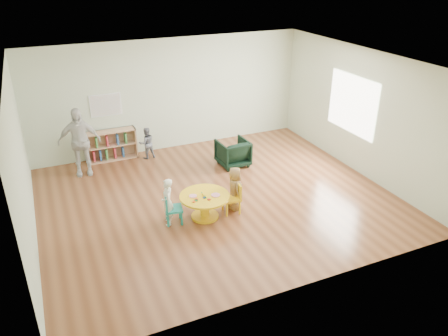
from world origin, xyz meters
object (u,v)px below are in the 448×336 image
(toddler, at_px, (147,143))
(adult_caretaker, at_px, (79,142))
(bookshelf, at_px, (111,145))
(child_left, at_px, (168,202))
(kid_chair_right, at_px, (233,197))
(kid_chair_left, at_px, (171,208))
(activity_table, at_px, (205,202))
(child_right, at_px, (235,189))
(armchair, at_px, (233,153))

(toddler, height_order, adult_caretaker, adult_caretaker)
(bookshelf, distance_m, child_left, 3.39)
(kid_chair_right, bearing_deg, toddler, 21.33)
(kid_chair_left, height_order, toddler, toddler)
(activity_table, relative_size, kid_chair_right, 1.54)
(activity_table, distance_m, kid_chair_right, 0.59)
(bookshelf, bearing_deg, child_right, -62.23)
(bookshelf, xyz_separation_m, child_right, (1.78, -3.37, 0.08))
(kid_chair_left, height_order, armchair, armchair)
(kid_chair_right, bearing_deg, child_right, -29.60)
(kid_chair_right, xyz_separation_m, child_left, (-1.29, 0.11, 0.13))
(toddler, bearing_deg, child_right, 104.27)
(toddler, bearing_deg, child_left, 79.55)
(bookshelf, relative_size, child_right, 1.34)
(kid_chair_left, relative_size, bookshelf, 0.49)
(bookshelf, xyz_separation_m, armchair, (2.59, -1.53, -0.05))
(adult_caretaker, bearing_deg, child_left, -60.22)
(armchair, xyz_separation_m, toddler, (-1.77, 1.23, 0.08))
(kid_chair_right, relative_size, bookshelf, 0.51)
(kid_chair_left, xyz_separation_m, adult_caretaker, (-1.23, 2.80, 0.48))
(armchair, xyz_separation_m, child_left, (-2.17, -1.84, 0.14))
(kid_chair_right, distance_m, armchair, 2.14)
(child_right, distance_m, adult_caretaker, 3.79)
(activity_table, distance_m, toddler, 3.15)
(bookshelf, height_order, armchair, bookshelf)
(kid_chair_right, height_order, bookshelf, bookshelf)
(kid_chair_right, xyz_separation_m, bookshelf, (-1.71, 3.47, 0.04))
(kid_chair_left, bearing_deg, bookshelf, -161.70)
(child_left, bearing_deg, toddler, -174.34)
(child_left, bearing_deg, adult_caretaker, -144.03)
(child_right, height_order, toddler, child_right)
(activity_table, xyz_separation_m, kid_chair_right, (0.59, -0.04, 0.00))
(child_left, relative_size, child_right, 1.03)
(child_right, xyz_separation_m, adult_caretaker, (-2.53, 2.80, 0.35))
(kid_chair_right, height_order, child_right, child_right)
(activity_table, height_order, armchair, armchair)
(kid_chair_left, bearing_deg, toddler, -176.14)
(armchair, relative_size, child_left, 0.77)
(activity_table, bearing_deg, kid_chair_left, 174.18)
(activity_table, xyz_separation_m, adult_caretaker, (-1.88, 2.86, 0.46))
(bookshelf, distance_m, child_right, 3.81)
(activity_table, xyz_separation_m, toddler, (-0.30, 3.14, 0.07))
(adult_caretaker, bearing_deg, kid_chair_right, -42.75)
(bookshelf, height_order, toddler, toddler)
(activity_table, bearing_deg, bookshelf, 108.07)
(kid_chair_left, xyz_separation_m, child_left, (-0.06, 0.01, 0.14))
(activity_table, height_order, toddler, toddler)
(activity_table, distance_m, bookshelf, 3.61)
(activity_table, relative_size, child_right, 1.06)
(child_left, height_order, child_right, child_left)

